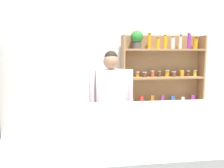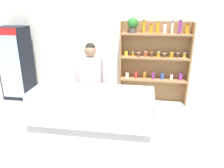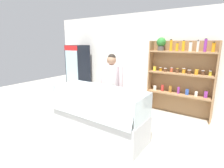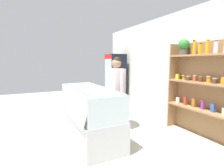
% 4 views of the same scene
% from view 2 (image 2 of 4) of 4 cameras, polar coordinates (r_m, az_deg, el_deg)
% --- Properties ---
extents(ground_plane, '(12.00, 12.00, 0.00)m').
position_cam_2_polar(ground_plane, '(3.93, -5.68, -15.27)').
color(ground_plane, '#B7B2A3').
extents(back_wall, '(6.80, 0.10, 2.70)m').
position_cam_2_polar(back_wall, '(5.49, -0.32, 10.37)').
color(back_wall, white).
rests_on(back_wall, ground).
extents(drinks_fridge, '(0.64, 0.59, 1.79)m').
position_cam_2_polar(drinks_fridge, '(5.97, -23.73, 4.99)').
color(drinks_fridge, black).
rests_on(drinks_fridge, ground).
extents(shelving_unit, '(1.61, 0.29, 2.00)m').
position_cam_2_polar(shelving_unit, '(5.24, 10.62, 7.04)').
color(shelving_unit, '#9E754C').
rests_on(shelving_unit, ground).
extents(deli_display_case, '(1.94, 0.79, 1.01)m').
position_cam_2_polar(deli_display_case, '(3.72, -5.09, -11.62)').
color(deli_display_case, silver).
rests_on(deli_display_case, ground).
extents(shop_clerk, '(0.61, 0.25, 1.63)m').
position_cam_2_polar(shop_clerk, '(4.11, -5.50, 1.42)').
color(shop_clerk, '#4C4233').
rests_on(shop_clerk, ground).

